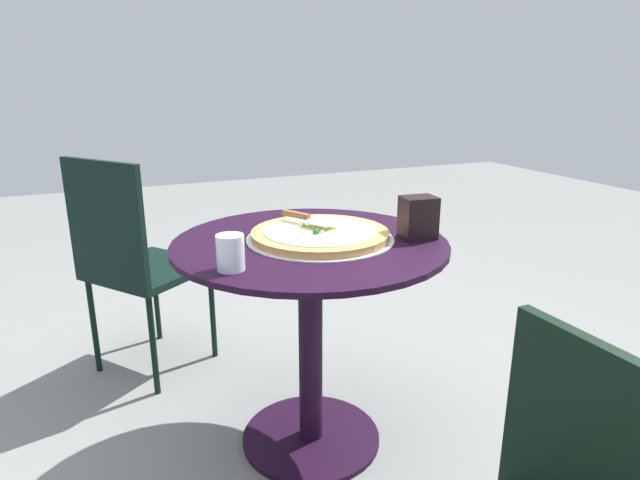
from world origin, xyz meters
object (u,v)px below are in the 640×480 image
object	(u,v)px
drinking_cup	(230,253)
napkin_dispenser	(418,218)
patio_table	(310,303)
patio_chair_far	(132,255)
pizza_on_tray	(320,235)
pizza_server	(308,218)

from	to	relation	value
drinking_cup	napkin_dispenser	xyz separation A→B (m)	(-0.61, -0.06, 0.02)
patio_table	patio_chair_far	size ratio (longest dim) A/B	0.93
patio_table	napkin_dispenser	xyz separation A→B (m)	(-0.32, 0.11, 0.28)
patio_chair_far	drinking_cup	bearing A→B (deg)	102.88
drinking_cup	patio_chair_far	bearing A→B (deg)	-77.12
patio_table	pizza_on_tray	world-z (taller)	pizza_on_tray
drinking_cup	patio_table	bearing A→B (deg)	-150.25
patio_table	pizza_server	distance (m)	0.27
pizza_on_tray	napkin_dispenser	bearing A→B (deg)	158.90
patio_table	patio_chair_far	xyz separation A→B (m)	(0.49, -0.70, 0.01)
patio_table	napkin_dispenser	size ratio (longest dim) A/B	6.45
drinking_cup	napkin_dispenser	size ratio (longest dim) A/B	0.72
pizza_on_tray	patio_chair_far	distance (m)	0.90
pizza_server	pizza_on_tray	bearing A→B (deg)	98.64
pizza_on_tray	patio_chair_far	xyz separation A→B (m)	(0.52, -0.70, -0.21)
pizza_on_tray	drinking_cup	bearing A→B (deg)	27.25
pizza_server	drinking_cup	xyz separation A→B (m)	(0.31, 0.24, -0.00)
drinking_cup	napkin_dispenser	bearing A→B (deg)	-174.65
patio_table	pizza_server	size ratio (longest dim) A/B	4.10
pizza_server	patio_chair_far	bearing A→B (deg)	-50.62
napkin_dispenser	pizza_server	bearing A→B (deg)	153.85
patio_table	pizza_server	xyz separation A→B (m)	(-0.02, -0.08, 0.26)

